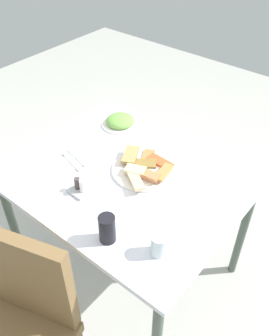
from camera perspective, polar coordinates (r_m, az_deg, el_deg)
The scene contains 11 objects.
ground_plane at distance 2.29m, azimuth -0.74°, elevation -15.70°, with size 6.00×6.00×0.00m, color #B6B6AD.
dining_table at distance 1.76m, azimuth -0.93°, elevation -3.09°, with size 1.07×0.91×0.77m.
dining_chair at distance 1.60m, azimuth -17.81°, elevation -22.32°, with size 0.53×0.53×0.92m.
pide_platter at distance 1.71m, azimuth 1.47°, elevation -0.06°, with size 0.31×0.31×0.05m.
salad_plate_greens at distance 2.03m, azimuth -2.25°, elevation 7.33°, with size 0.21×0.21×0.06m.
soda_can at distance 1.39m, azimuth -4.32°, elevation -9.49°, with size 0.07×0.07×0.12m, color black.
drinking_glass at distance 1.36m, azimuth 3.85°, elevation -11.94°, with size 0.06×0.06×0.09m, color silver.
paper_napkin at distance 1.80m, azimuth -9.49°, elevation 1.19°, with size 0.12×0.12×0.00m, color white.
fork at distance 1.81m, azimuth -9.09°, elevation 1.57°, with size 0.16×0.01×0.01m, color silver.
spoon at distance 1.79m, azimuth -9.92°, elevation 1.01°, with size 0.17×0.02×0.01m, color silver.
condiment_caddy at distance 1.62m, azimuth -8.51°, elevation -3.09°, with size 0.09×0.09×0.07m.
Camera 1 is at (-0.84, 0.97, 1.89)m, focal length 38.81 mm.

